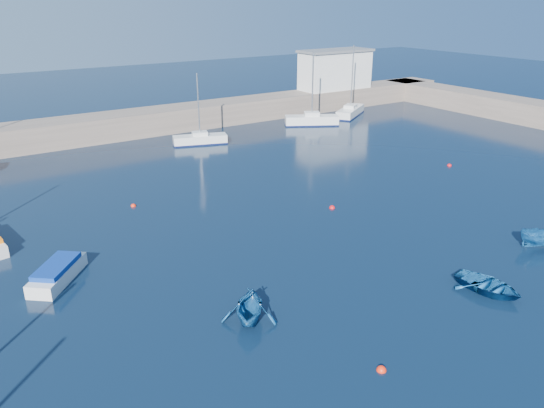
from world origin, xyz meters
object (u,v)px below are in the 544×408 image
sailboat_6 (200,139)px  harbor_office (335,70)px  dinghy_center (488,286)px  sailboat_7 (312,120)px  sailboat_8 (350,111)px  motorboat_1 (57,273)px  dinghy_left (249,306)px

sailboat_6 → harbor_office: bearing=-54.9°
harbor_office → dinghy_center: size_ratio=2.83×
sailboat_7 → sailboat_8: size_ratio=0.95×
harbor_office → motorboat_1: (-44.17, -29.74, -4.62)m
motorboat_1 → dinghy_left: 11.39m
sailboat_7 → dinghy_left: size_ratio=2.73×
sailboat_8 → dinghy_center: sailboat_8 is taller
harbor_office → dinghy_center: (-25.46, -43.50, -4.73)m
dinghy_center → motorboat_1: bearing=135.1°
sailboat_7 → dinghy_center: sailboat_7 is taller
dinghy_left → dinghy_center: bearing=15.2°
sailboat_7 → sailboat_8: (7.56, 1.54, -0.06)m
motorboat_1 → sailboat_6: bearing=88.3°
sailboat_7 → motorboat_1: bearing=152.0°
sailboat_6 → dinghy_center: 35.70m
sailboat_6 → dinghy_center: (-0.74, -35.69, -0.17)m
motorboat_1 → dinghy_center: 23.22m
dinghy_left → sailboat_7: bearing=84.9°
dinghy_center → dinghy_left: bearing=150.2°
dinghy_center → sailboat_6: bearing=80.2°
harbor_office → sailboat_8: sailboat_8 is taller
sailboat_7 → sailboat_8: sailboat_8 is taller
sailboat_6 → dinghy_center: bearing=-163.7°
sailboat_6 → motorboat_1: sailboat_6 is taller
sailboat_6 → sailboat_8: size_ratio=0.83×
harbor_office → dinghy_left: size_ratio=3.20×
motorboat_1 → dinghy_center: (18.71, -13.76, -0.12)m
harbor_office → motorboat_1: size_ratio=2.40×
harbor_office → sailboat_7: (-9.40, -7.17, -4.46)m
sailboat_8 → dinghy_left: size_ratio=2.86×
dinghy_center → sailboat_8: bearing=49.5°
dinghy_center → dinghy_left: 12.79m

